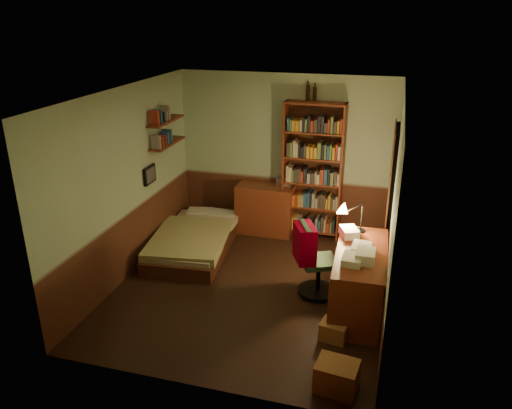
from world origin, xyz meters
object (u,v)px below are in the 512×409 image
(mini_stereo, at_px, (285,181))
(cardboard_box_a, at_px, (337,376))
(bed, at_px, (194,233))
(dresser, at_px, (265,209))
(bookshelf, at_px, (313,172))
(desk_lamp, at_px, (362,209))
(cardboard_box_b, at_px, (334,331))
(office_chair, at_px, (319,262))
(desk, at_px, (359,280))

(mini_stereo, distance_m, cardboard_box_a, 3.86)
(bed, distance_m, dresser, 1.32)
(bookshelf, distance_m, desk_lamp, 1.66)
(mini_stereo, height_order, cardboard_box_a, mini_stereo)
(bed, height_order, dresser, dresser)
(desk_lamp, bearing_deg, bed, 173.53)
(bed, xyz_separation_m, mini_stereo, (1.18, 1.09, 0.60))
(cardboard_box_b, bearing_deg, desk_lamp, 83.97)
(bed, relative_size, desk_lamp, 3.08)
(dresser, distance_m, desk_lamp, 2.21)
(dresser, relative_size, office_chair, 1.00)
(office_chair, bearing_deg, bed, 135.79)
(bed, xyz_separation_m, cardboard_box_a, (2.51, -2.46, -0.13))
(dresser, bearing_deg, desk_lamp, -38.40)
(desk, relative_size, cardboard_box_a, 3.66)
(office_chair, bearing_deg, cardboard_box_a, -99.55)
(desk, xyz_separation_m, cardboard_box_a, (-0.08, -1.51, -0.25))
(dresser, bearing_deg, cardboard_box_a, -64.18)
(desk, relative_size, cardboard_box_b, 4.92)
(desk, bearing_deg, cardboard_box_b, -107.92)
(dresser, bearing_deg, mini_stereo, 23.42)
(bed, xyz_separation_m, bookshelf, (1.64, 1.05, 0.82))
(bed, distance_m, desk, 2.76)
(dresser, bearing_deg, desk, -47.90)
(desk_lamp, xyz_separation_m, office_chair, (-0.48, -0.38, -0.64))
(mini_stereo, bearing_deg, dresser, -150.53)
(cardboard_box_a, bearing_deg, desk, 87.02)
(dresser, bearing_deg, office_chair, -55.15)
(bed, relative_size, dresser, 2.07)
(dresser, height_order, cardboard_box_b, dresser)
(cardboard_box_b, bearing_deg, desk, 73.88)
(bed, height_order, cardboard_box_b, bed)
(office_chair, bearing_deg, cardboard_box_b, -94.41)
(bed, xyz_separation_m, cardboard_box_b, (2.39, -1.66, -0.18))
(bed, bearing_deg, dresser, 42.16)
(desk_lamp, relative_size, cardboard_box_b, 2.07)
(cardboard_box_b, bearing_deg, bookshelf, 105.39)
(dresser, height_order, mini_stereo, mini_stereo)
(dresser, relative_size, cardboard_box_a, 2.29)
(dresser, xyz_separation_m, desk, (1.70, -1.92, -0.01))
(bed, distance_m, cardboard_box_a, 3.52)
(office_chair, bearing_deg, mini_stereo, 90.91)
(mini_stereo, bearing_deg, bookshelf, 1.54)
(mini_stereo, bearing_deg, desk, -48.88)
(desk_lamp, bearing_deg, cardboard_box_a, -88.80)
(bed, bearing_deg, cardboard_box_b, -39.97)
(office_chair, xyz_separation_m, cardboard_box_a, (0.46, -1.73, -0.31))
(mini_stereo, relative_size, cardboard_box_a, 0.59)
(bed, bearing_deg, mini_stereo, 37.43)
(mini_stereo, bearing_deg, bed, -130.85)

